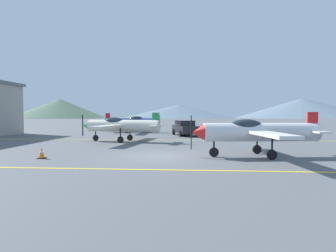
{
  "coord_description": "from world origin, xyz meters",
  "views": [
    {
      "loc": [
        1.41,
        -14.28,
        2.29
      ],
      "look_at": [
        -0.31,
        10.0,
        1.2
      ],
      "focal_mm": 28.44,
      "sensor_mm": 36.0,
      "label": 1
    }
  ],
  "objects": [
    {
      "name": "airplane_mid",
      "position": [
        -4.12,
        7.5,
        1.36
      ],
      "size": [
        7.03,
        8.05,
        2.41
      ],
      "color": "silver",
      "rests_on": "ground_plane"
    },
    {
      "name": "hill_left",
      "position": [
        -69.52,
        130.36,
        5.42
      ],
      "size": [
        51.85,
        51.85,
        10.85
      ],
      "primitive_type": "cone",
      "color": "#4C6651",
      "rests_on": "ground_plane"
    },
    {
      "name": "ground_plane",
      "position": [
        0.0,
        0.0,
        0.0
      ],
      "size": [
        400.0,
        400.0,
        0.0
      ],
      "primitive_type": "plane",
      "color": "#54565B"
    },
    {
      "name": "airplane_far",
      "position": [
        -5.44,
        18.61,
        1.36
      ],
      "size": [
        6.93,
        8.0,
        2.41
      ],
      "color": "#33478C",
      "rests_on": "ground_plane"
    },
    {
      "name": "airplane_near",
      "position": [
        5.12,
        0.26,
        1.36
      ],
      "size": [
        7.02,
        8.06,
        2.41
      ],
      "color": "silver",
      "rests_on": "ground_plane"
    },
    {
      "name": "car_sedan",
      "position": [
        1.22,
        14.22,
        0.84
      ],
      "size": [
        2.98,
        4.64,
        1.62
      ],
      "color": "black",
      "rests_on": "ground_plane"
    },
    {
      "name": "hill_centerleft",
      "position": [
        -3.18,
        141.55,
        3.89
      ],
      "size": [
        65.8,
        65.8,
        7.78
      ],
      "primitive_type": "cone",
      "color": "slate",
      "rests_on": "ground_plane"
    },
    {
      "name": "apron_line_near",
      "position": [
        0.0,
        -3.53,
        0.01
      ],
      "size": [
        80.0,
        0.16,
        0.01
      ],
      "primitive_type": "cube",
      "color": "yellow",
      "rests_on": "ground_plane"
    },
    {
      "name": "apron_line_far",
      "position": [
        0.0,
        8.96,
        0.01
      ],
      "size": [
        80.0,
        0.16,
        0.01
      ],
      "primitive_type": "cube",
      "color": "yellow",
      "rests_on": "ground_plane"
    },
    {
      "name": "hill_centerright",
      "position": [
        68.87,
        147.17,
        5.77
      ],
      "size": [
        76.29,
        76.29,
        11.54
      ],
      "primitive_type": "cone",
      "color": "slate",
      "rests_on": "ground_plane"
    },
    {
      "name": "traffic_cone_front",
      "position": [
        -6.07,
        -1.13,
        0.29
      ],
      "size": [
        0.36,
        0.36,
        0.59
      ],
      "color": "black",
      "rests_on": "ground_plane"
    }
  ]
}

